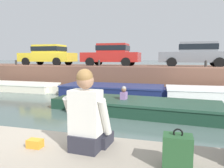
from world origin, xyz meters
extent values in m
plane|color=#4C605B|center=(0.00, 5.08, 0.00)|extent=(400.00, 400.00, 0.00)
cube|color=brown|center=(0.00, 13.16, 0.71)|extent=(60.00, 6.00, 1.43)
cube|color=brown|center=(0.00, 10.28, 1.47)|extent=(60.00, 0.24, 0.08)
cube|color=silver|center=(-6.87, 8.53, 0.20)|extent=(4.70, 1.81, 0.39)
cube|color=silver|center=(-4.07, 8.46, 0.20)|extent=(0.96, 0.95, 0.39)
cube|color=white|center=(-6.87, 8.53, 0.43)|extent=(4.76, 1.87, 0.08)
cube|color=brown|center=(-7.22, 8.54, 0.33)|extent=(0.28, 1.53, 0.06)
cube|color=navy|center=(-0.88, 8.32, 0.24)|extent=(5.26, 2.07, 0.48)
cube|color=navy|center=(2.28, 8.32, 0.24)|extent=(1.05, 1.14, 0.48)
cube|color=navy|center=(-0.88, 8.32, 0.52)|extent=(5.32, 2.13, 0.08)
cube|color=brown|center=(-1.27, 8.32, 0.42)|extent=(0.24, 1.86, 0.06)
cube|color=white|center=(4.43, 8.62, 0.23)|extent=(5.05, 2.14, 0.47)
cube|color=white|center=(1.46, 8.44, 0.23)|extent=(1.05, 1.07, 0.47)
cube|color=white|center=(4.43, 8.62, 0.51)|extent=(5.12, 2.20, 0.08)
cube|color=#193828|center=(1.28, 4.88, 0.20)|extent=(5.26, 2.20, 0.40)
cube|color=#193828|center=(-1.79, 5.11, 0.20)|extent=(1.10, 1.08, 0.40)
cube|color=#244836|center=(1.28, 4.88, 0.44)|extent=(5.33, 2.27, 0.08)
cube|color=brown|center=(1.67, 4.85, 0.34)|extent=(0.36, 1.65, 0.06)
cube|color=#8C669E|center=(0.52, 4.93, 0.52)|extent=(0.22, 0.33, 0.44)
sphere|color=brown|center=(0.52, 4.93, 0.84)|extent=(0.19, 0.19, 0.19)
sphere|color=gray|center=(0.52, 4.93, 0.88)|extent=(0.17, 0.17, 0.17)
cube|color=yellow|center=(-6.95, 11.87, 2.05)|extent=(4.19, 1.78, 0.64)
cube|color=yellow|center=(-6.78, 11.87, 2.67)|extent=(2.11, 1.54, 0.60)
cube|color=black|center=(-6.78, 11.87, 2.67)|extent=(2.19, 1.57, 0.33)
cylinder|color=black|center=(-8.26, 11.02, 1.73)|extent=(0.60, 0.19, 0.60)
cylinder|color=black|center=(-8.22, 12.76, 1.73)|extent=(0.60, 0.19, 0.60)
cylinder|color=black|center=(-5.68, 10.97, 1.73)|extent=(0.60, 0.19, 0.60)
cylinder|color=black|center=(-5.65, 12.72, 1.73)|extent=(0.60, 0.19, 0.60)
cube|color=#B2231E|center=(-1.96, 11.87, 2.05)|extent=(3.98, 1.68, 0.64)
cube|color=#B2231E|center=(-1.80, 11.87, 2.67)|extent=(1.99, 1.48, 0.60)
cube|color=black|center=(-1.80, 11.87, 2.67)|extent=(2.07, 1.51, 0.33)
cylinder|color=black|center=(-3.19, 11.01, 1.73)|extent=(0.60, 0.18, 0.60)
cylinder|color=black|center=(-3.19, 12.73, 1.73)|extent=(0.60, 0.18, 0.60)
cylinder|color=black|center=(-0.73, 11.01, 1.73)|extent=(0.60, 0.18, 0.60)
cylinder|color=black|center=(-0.73, 12.73, 1.73)|extent=(0.60, 0.18, 0.60)
cube|color=slate|center=(3.47, 11.87, 2.05)|extent=(4.31, 1.86, 0.64)
cube|color=slate|center=(3.64, 11.86, 2.67)|extent=(2.18, 1.59, 0.60)
cube|color=black|center=(3.64, 11.86, 2.67)|extent=(2.26, 1.62, 0.33)
cylinder|color=black|center=(2.13, 11.03, 1.73)|extent=(0.61, 0.20, 0.60)
cylinder|color=black|center=(2.18, 12.79, 1.73)|extent=(0.61, 0.20, 0.60)
cylinder|color=black|center=(4.76, 10.94, 1.73)|extent=(0.61, 0.20, 0.60)
cylinder|color=black|center=(4.82, 12.71, 1.73)|extent=(0.61, 0.20, 0.60)
cylinder|color=#2D2B28|center=(-8.61, 10.41, 1.60)|extent=(0.14, 0.14, 0.35)
sphere|color=#2D2B28|center=(-8.61, 10.41, 1.80)|extent=(0.15, 0.15, 0.15)
cylinder|color=#2D2B28|center=(-2.33, 10.41, 1.60)|extent=(0.14, 0.14, 0.35)
sphere|color=#2D2B28|center=(-2.33, 10.41, 1.80)|extent=(0.15, 0.15, 0.15)
cylinder|color=#2D2B28|center=(3.98, 10.41, 1.60)|extent=(0.14, 0.14, 0.35)
sphere|color=#2D2B28|center=(3.98, 10.41, 1.80)|extent=(0.15, 0.15, 0.15)
cube|color=#282833|center=(1.28, -0.50, 1.00)|extent=(0.36, 0.30, 0.20)
cube|color=#282833|center=(1.29, -0.28, 0.97)|extent=(0.46, 0.35, 0.14)
cube|color=silver|center=(1.28, -0.50, 1.36)|extent=(0.37, 0.24, 0.52)
cylinder|color=silver|center=(1.50, -0.46, 1.31)|extent=(0.11, 0.29, 0.47)
cylinder|color=silver|center=(1.06, -0.44, 1.31)|extent=(0.11, 0.29, 0.47)
sphere|color=#A37556|center=(1.28, -0.50, 1.73)|extent=(0.20, 0.20, 0.20)
sphere|color=olive|center=(1.28, -0.51, 1.77)|extent=(0.19, 0.19, 0.19)
cylinder|color=#E07F6B|center=(1.19, -0.50, 0.99)|extent=(0.06, 0.06, 0.18)
cylinder|color=white|center=(1.19, -0.50, 1.09)|extent=(0.04, 0.04, 0.02)
cube|color=#234C28|center=(2.30, -0.66, 1.07)|extent=(0.28, 0.20, 0.34)
cube|color=#234C28|center=(2.30, -0.55, 1.02)|extent=(0.22, 0.06, 0.18)
torus|color=black|center=(2.30, -0.66, 1.26)|extent=(0.10, 0.02, 0.10)
cube|color=orange|center=(0.65, -0.59, 0.95)|extent=(0.18, 0.12, 0.10)
camera|label=1|loc=(2.24, -2.80, 1.98)|focal=35.00mm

